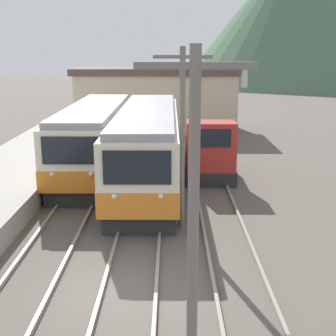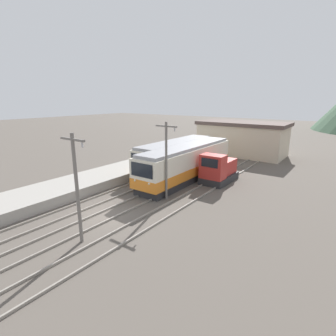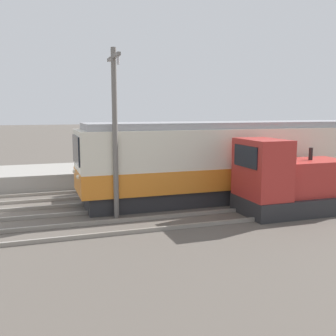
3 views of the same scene
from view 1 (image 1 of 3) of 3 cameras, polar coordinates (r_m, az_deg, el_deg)
ground_plane at (r=12.84m, az=-5.72°, el=-15.07°), size 200.00×200.00×0.00m
track_left at (r=13.33m, az=-17.27°, el=-14.19°), size 1.54×60.00×0.14m
track_center at (r=12.79m, az=-4.81°, el=-14.82°), size 1.54×60.00×0.14m
track_right at (r=12.89m, az=9.07°, el=-14.73°), size 1.54×60.00×0.14m
commuter_train_left at (r=24.65m, az=-8.80°, el=3.26°), size 2.84×12.40×3.48m
commuter_train_center at (r=22.33m, az=-2.51°, el=2.37°), size 2.84×14.15×3.58m
shunting_locomotive at (r=23.49m, az=4.96°, el=1.79°), size 2.40×4.56×3.00m
catenary_mast_near at (r=8.22m, az=3.18°, el=-5.53°), size 2.00×0.20×6.38m
catenary_mast_mid at (r=16.35m, az=1.76°, el=4.51°), size 2.00×0.20×6.38m
station_building at (r=37.33m, az=-1.36°, el=8.45°), size 12.60×6.30×4.87m
mountain_backdrop at (r=89.11m, az=14.99°, el=17.84°), size 40.10×40.10×24.86m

